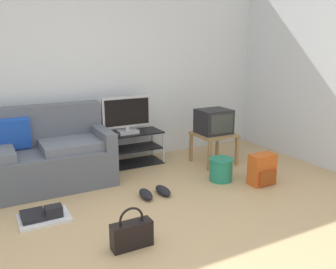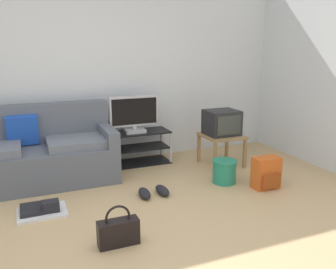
% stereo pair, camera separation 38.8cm
% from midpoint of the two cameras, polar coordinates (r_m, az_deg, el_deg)
% --- Properties ---
extents(ground_plane, '(9.00, 9.80, 0.02)m').
position_cam_midpoint_polar(ground_plane, '(3.09, -2.04, -18.28)').
color(ground_plane, tan).
extents(wall_back, '(9.00, 0.10, 2.70)m').
position_cam_midpoint_polar(wall_back, '(4.98, -12.23, 10.50)').
color(wall_back, silver).
rests_on(wall_back, ground_plane).
extents(couch, '(1.90, 0.82, 0.93)m').
position_cam_midpoint_polar(couch, '(4.53, -18.31, -3.17)').
color(couch, '#565B66').
rests_on(couch, ground_plane).
extents(tv_stand, '(0.99, 0.40, 0.46)m').
position_cam_midpoint_polar(tv_stand, '(5.01, -3.18, -2.19)').
color(tv_stand, black).
rests_on(tv_stand, ground_plane).
extents(flat_tv, '(0.69, 0.22, 0.51)m').
position_cam_midpoint_polar(flat_tv, '(4.88, -3.17, 3.17)').
color(flat_tv, '#B2B2B7').
rests_on(flat_tv, tv_stand).
extents(side_table, '(0.52, 0.52, 0.44)m').
position_cam_midpoint_polar(side_table, '(5.01, 10.81, -0.80)').
color(side_table, '#9E7A4C').
rests_on(side_table, ground_plane).
extents(crt_tv, '(0.44, 0.39, 0.34)m').
position_cam_midpoint_polar(crt_tv, '(4.97, 10.83, 1.88)').
color(crt_tv, '#232326').
rests_on(crt_tv, side_table).
extents(backpack, '(0.32, 0.25, 0.38)m').
position_cam_midpoint_polar(backpack, '(4.40, 17.93, -5.93)').
color(backpack, '#CC561E').
rests_on(backpack, ground_plane).
extents(handbag, '(0.35, 0.13, 0.36)m').
position_cam_midpoint_polar(handbag, '(3.10, -4.30, -15.29)').
color(handbag, black).
rests_on(handbag, ground_plane).
extents(cleaning_bucket, '(0.30, 0.30, 0.28)m').
position_cam_midpoint_polar(cleaning_bucket, '(4.44, 11.52, -5.73)').
color(cleaning_bucket, '#238466').
rests_on(cleaning_bucket, ground_plane).
extents(sneakers_pair, '(0.35, 0.28, 0.09)m').
position_cam_midpoint_polar(sneakers_pair, '(4.03, 0.44, -9.21)').
color(sneakers_pair, black).
rests_on(sneakers_pair, ground_plane).
extents(floor_tray, '(0.47, 0.35, 0.14)m').
position_cam_midpoint_polar(floor_tray, '(3.78, -16.84, -11.57)').
color(floor_tray, silver).
rests_on(floor_tray, ground_plane).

